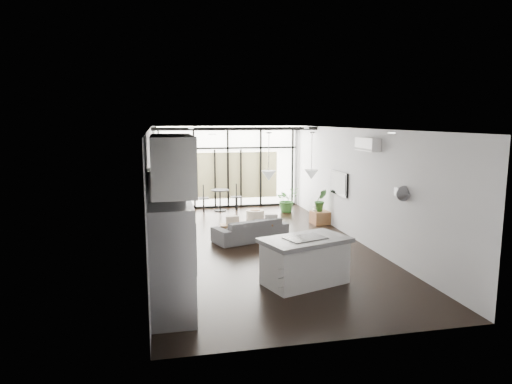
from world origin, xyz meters
name	(u,v)px	position (x,y,z in m)	size (l,w,h in m)	color
floor	(259,244)	(0.00, 0.00, 0.00)	(5.00, 10.00, 0.00)	black
ceiling	(259,129)	(0.00, 0.00, 2.80)	(5.00, 10.00, 0.00)	white
wall_left	(151,191)	(-2.50, 0.00, 1.40)	(0.02, 10.00, 2.80)	silver
wall_right	(356,185)	(2.50, 0.00, 1.40)	(0.02, 10.00, 2.80)	silver
wall_back	(227,167)	(0.00, 5.00, 1.40)	(5.00, 0.02, 2.80)	silver
wall_front	(340,242)	(0.00, -5.00, 1.40)	(5.00, 0.02, 2.80)	silver
glazing	(228,167)	(0.00, 4.88, 1.40)	(5.00, 0.20, 2.80)	black
skylight	(232,127)	(0.00, 4.00, 2.77)	(4.70, 1.90, 0.06)	white
neighbour_building	(228,176)	(0.00, 4.95, 1.10)	(3.50, 0.02, 1.60)	#D4D187
island	(305,261)	(0.26, -2.78, 0.43)	(1.58, 0.94, 0.87)	silver
cooktop	(305,238)	(0.26, -2.78, 0.87)	(0.73, 0.48, 0.01)	black
fridge	(171,264)	(-2.18, -3.85, 0.88)	(0.68, 0.85, 1.76)	#ABACB1
appliance_column	(168,237)	(-2.21, -3.15, 1.11)	(0.57, 0.60, 2.23)	silver
upper_cabinets	(172,164)	(-2.12, -3.50, 2.35)	(0.62, 1.75, 0.86)	silver
pendant_left	(269,176)	(-0.40, -2.65, 2.02)	(0.26, 0.26, 0.18)	white
pendant_right	(311,175)	(0.40, -2.65, 2.02)	(0.26, 0.26, 0.18)	white
sofa	(250,226)	(-0.11, 0.46, 0.37)	(1.89, 0.55, 0.74)	#454547
console_bench	(246,232)	(-0.21, 0.46, 0.21)	(1.31, 0.33, 0.42)	brown
pouf	(255,217)	(0.37, 2.13, 0.21)	(0.52, 0.52, 0.42)	beige
crate	(320,217)	(2.25, 1.83, 0.18)	(0.48, 0.48, 0.37)	brown
plant_tall	(287,202)	(1.76, 3.68, 0.32)	(0.74, 0.82, 0.64)	#32672A
plant_crate	(320,206)	(2.25, 1.83, 0.51)	(0.36, 0.65, 0.29)	#32672A
milk_can	(317,214)	(2.17, 1.91, 0.26)	(0.27, 0.27, 0.53)	beige
bistro_set	(220,200)	(-0.36, 4.30, 0.35)	(1.48, 0.59, 0.71)	black
tv	(339,183)	(2.46, 1.00, 1.30)	(0.05, 1.10, 0.65)	black
ac_unit	(368,144)	(2.38, -0.80, 2.45)	(0.22, 0.90, 0.30)	white
framed_art	(152,188)	(-2.47, -0.50, 1.55)	(0.04, 0.70, 0.90)	black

